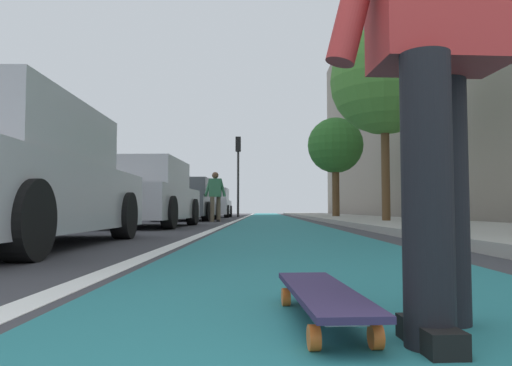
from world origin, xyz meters
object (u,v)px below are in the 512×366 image
(street_tree_mid, at_px, (384,81))
(parked_car_far, at_px, (188,201))
(skateboard, at_px, (322,295))
(skater_person, at_px, (437,31))
(street_tree_far, at_px, (335,146))
(parked_car_mid, at_px, (142,195))
(traffic_light, at_px, (238,162))
(parked_car_end, at_px, (211,204))
(parked_car_near, at_px, (6,178))
(pedestrian_distant, at_px, (215,193))

(street_tree_mid, bearing_deg, parked_car_far, 48.01)
(skateboard, relative_size, skater_person, 0.52)
(skater_person, distance_m, parked_car_far, 16.04)
(street_tree_far, bearing_deg, skateboard, 171.16)
(parked_car_mid, height_order, traffic_light, traffic_light)
(parked_car_end, xyz_separation_m, street_tree_mid, (-12.22, -5.75, 2.95))
(skateboard, distance_m, parked_car_near, 4.27)
(skateboard, height_order, parked_car_end, parked_car_end)
(traffic_light, bearing_deg, skater_person, -175.52)
(skateboard, bearing_deg, parked_car_end, 7.26)
(parked_car_near, bearing_deg, street_tree_far, -20.30)
(parked_car_mid, height_order, pedestrian_distant, pedestrian_distant)
(pedestrian_distant, bearing_deg, skater_person, -171.43)
(parked_car_near, relative_size, street_tree_far, 1.04)
(parked_car_near, height_order, parked_car_far, parked_car_far)
(skateboard, xyz_separation_m, parked_car_far, (15.56, 2.92, 0.63))
(parked_car_end, height_order, pedestrian_distant, pedestrian_distant)
(skateboard, height_order, pedestrian_distant, pedestrian_distant)
(parked_car_far, height_order, street_tree_far, street_tree_far)
(parked_car_far, distance_m, traffic_light, 8.81)
(parked_car_end, bearing_deg, skater_person, -171.93)
(skateboard, distance_m, street_tree_far, 18.99)
(skateboard, xyz_separation_m, traffic_light, (23.96, 1.54, 2.90))
(parked_car_near, bearing_deg, parked_car_mid, 0.94)
(parked_car_mid, distance_m, pedestrian_distant, 4.88)
(pedestrian_distant, bearing_deg, traffic_light, -1.09)
(skater_person, bearing_deg, skateboard, 66.61)
(traffic_light, xyz_separation_m, pedestrian_distant, (-10.26, 0.20, -2.08))
(skateboard, distance_m, traffic_light, 24.18)
(traffic_light, bearing_deg, parked_car_near, 176.53)
(parked_car_near, relative_size, parked_car_far, 0.98)
(street_tree_mid, distance_m, street_tree_far, 8.21)
(skater_person, relative_size, parked_car_end, 0.38)
(parked_car_far, bearing_deg, parked_car_end, -0.40)
(street_tree_mid, bearing_deg, parked_car_near, 141.62)
(skateboard, xyz_separation_m, parked_car_near, (3.16, 2.81, 0.60))
(skateboard, relative_size, street_tree_mid, 0.17)
(skater_person, bearing_deg, traffic_light, 4.48)
(street_tree_mid, bearing_deg, skater_person, 166.41)
(street_tree_mid, height_order, street_tree_far, street_tree_mid)
(parked_car_near, distance_m, street_tree_mid, 9.62)
(skater_person, xyz_separation_m, parked_car_far, (15.70, 3.26, -0.22))
(street_tree_far, distance_m, pedestrian_distant, 7.03)
(parked_car_far, xyz_separation_m, parked_car_end, (6.99, -0.05, -0.02))
(parked_car_mid, bearing_deg, parked_car_far, 0.16)
(street_tree_mid, bearing_deg, skateboard, 164.43)
(parked_car_end, bearing_deg, traffic_light, -43.30)
(skater_person, height_order, parked_car_near, skater_person)
(skater_person, relative_size, parked_car_far, 0.36)
(parked_car_mid, bearing_deg, parked_car_near, -179.06)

